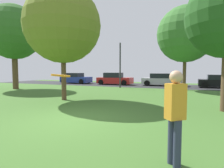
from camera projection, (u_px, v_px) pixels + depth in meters
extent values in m
plane|color=#3D6628|center=(72.00, 120.00, 6.49)|extent=(44.00, 44.00, 0.00)
cube|color=#28282B|center=(155.00, 86.00, 21.16)|extent=(44.00, 6.40, 0.01)
cylinder|color=brown|center=(15.00, 71.00, 17.47)|extent=(0.51, 0.51, 3.41)
sphere|color=#2D6023|center=(14.00, 32.00, 17.21)|extent=(5.01, 5.01, 5.01)
cylinder|color=brown|center=(184.00, 73.00, 16.50)|extent=(0.30, 0.30, 3.00)
sphere|color=#38702D|center=(185.00, 34.00, 16.26)|extent=(4.92, 4.92, 4.92)
cylinder|color=brown|center=(64.00, 76.00, 10.91)|extent=(0.28, 0.28, 2.81)
sphere|color=olive|center=(63.00, 25.00, 10.70)|extent=(4.39, 4.39, 4.39)
cylinder|color=#2D334C|center=(177.00, 144.00, 3.29)|extent=(0.14, 0.14, 0.86)
cylinder|color=#2D334C|center=(172.00, 141.00, 3.44)|extent=(0.14, 0.14, 0.86)
cube|color=orange|center=(175.00, 101.00, 3.31)|extent=(0.39, 0.38, 0.64)
sphere|color=tan|center=(176.00, 77.00, 3.28)|extent=(0.23, 0.23, 0.23)
cylinder|color=orange|center=(61.00, 76.00, 2.65)|extent=(0.38, 0.38, 0.05)
cube|color=#233893|center=(76.00, 80.00, 25.16)|extent=(4.05, 1.84, 0.74)
cube|color=black|center=(75.00, 75.00, 25.19)|extent=(1.94, 1.62, 0.52)
cylinder|color=black|center=(89.00, 81.00, 25.46)|extent=(0.64, 0.22, 0.64)
cylinder|color=black|center=(81.00, 82.00, 23.77)|extent=(0.64, 0.22, 0.64)
cylinder|color=black|center=(71.00, 80.00, 26.57)|extent=(0.64, 0.22, 0.64)
cylinder|color=black|center=(63.00, 81.00, 24.88)|extent=(0.64, 0.22, 0.64)
cube|color=#B21E1E|center=(115.00, 80.00, 22.96)|extent=(4.28, 1.79, 0.72)
cube|color=black|center=(113.00, 75.00, 23.00)|extent=(2.06, 1.57, 0.60)
cylinder|color=black|center=(129.00, 82.00, 23.20)|extent=(0.64, 0.22, 0.64)
cylinder|color=black|center=(124.00, 83.00, 21.57)|extent=(0.64, 0.22, 0.64)
cylinder|color=black|center=(107.00, 81.00, 24.38)|extent=(0.64, 0.22, 0.64)
cylinder|color=black|center=(101.00, 82.00, 22.74)|extent=(0.64, 0.22, 0.64)
cube|color=#B7B7BC|center=(163.00, 81.00, 21.15)|extent=(4.48, 1.86, 0.73)
cube|color=black|center=(161.00, 76.00, 21.19)|extent=(2.15, 1.63, 0.53)
cylinder|color=black|center=(178.00, 83.00, 21.39)|extent=(0.64, 0.22, 0.64)
cylinder|color=black|center=(176.00, 84.00, 19.69)|extent=(0.64, 0.22, 0.64)
cylinder|color=black|center=(150.00, 82.00, 22.63)|extent=(0.64, 0.22, 0.64)
cylinder|color=black|center=(147.00, 83.00, 20.92)|extent=(0.64, 0.22, 0.64)
cube|color=black|center=(220.00, 83.00, 18.49)|extent=(4.04, 1.81, 0.69)
cube|color=black|center=(218.00, 77.00, 18.53)|extent=(1.94, 1.59, 0.48)
cylinder|color=black|center=(204.00, 84.00, 19.89)|extent=(0.64, 0.22, 0.64)
cylinder|color=black|center=(205.00, 85.00, 18.23)|extent=(0.64, 0.22, 0.64)
cylinder|color=#2D2D33|center=(120.00, 65.00, 18.63)|extent=(0.14, 0.14, 4.50)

